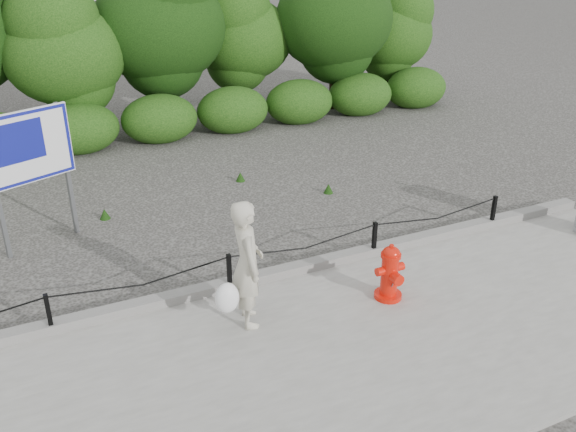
# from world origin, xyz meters

# --- Properties ---
(ground) EXTENTS (90.00, 90.00, 0.00)m
(ground) POSITION_xyz_m (0.00, 0.00, 0.00)
(ground) COLOR #2D2B28
(ground) RESTS_ON ground
(sidewalk) EXTENTS (14.00, 4.00, 0.08)m
(sidewalk) POSITION_xyz_m (0.00, -2.00, 0.04)
(sidewalk) COLOR gray
(sidewalk) RESTS_ON ground
(curb) EXTENTS (14.00, 0.22, 0.14)m
(curb) POSITION_xyz_m (0.00, 0.05, 0.15)
(curb) COLOR slate
(curb) RESTS_ON sidewalk
(chain_barrier) EXTENTS (10.06, 0.06, 0.60)m
(chain_barrier) POSITION_xyz_m (0.00, 0.00, 0.46)
(chain_barrier) COLOR black
(chain_barrier) RESTS_ON sidewalk
(treeline) EXTENTS (20.08, 3.91, 4.98)m
(treeline) POSITION_xyz_m (0.24, 8.97, 2.63)
(treeline) COLOR black
(treeline) RESTS_ON ground
(fire_hydrant) EXTENTS (0.45, 0.45, 0.86)m
(fire_hydrant) POSITION_xyz_m (2.00, -1.17, 0.49)
(fire_hydrant) COLOR red
(fire_hydrant) RESTS_ON sidewalk
(pedestrian) EXTENTS (0.78, 0.71, 1.78)m
(pedestrian) POSITION_xyz_m (-0.06, -0.86, 0.95)
(pedestrian) COLOR beige
(pedestrian) RESTS_ON sidewalk
(advertising_sign) EXTENTS (1.38, 0.66, 2.37)m
(advertising_sign) POSITION_xyz_m (-2.32, 2.85, 1.67)
(advertising_sign) COLOR slate
(advertising_sign) RESTS_ON ground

